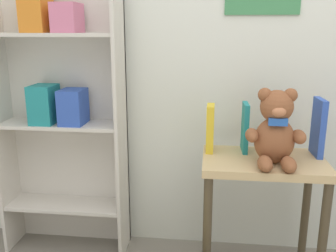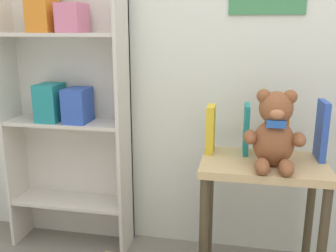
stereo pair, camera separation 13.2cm
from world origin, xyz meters
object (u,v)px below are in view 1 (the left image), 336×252
Objects in this scene: teddy_bear at (275,130)px; book_standing_yellow at (210,128)px; book_standing_teal at (245,127)px; display_table at (262,184)px; bookshelf_side at (62,106)px; book_standing_orange at (281,131)px; book_standing_blue at (318,127)px.

book_standing_yellow is (-0.28, 0.15, -0.04)m from teddy_bear.
display_table is at bearing -53.46° from book_standing_teal.
book_standing_yellow is (0.79, -0.13, -0.06)m from bookshelf_side.
display_table is at bearing -18.51° from book_standing_yellow.
book_standing_teal is at bearing 128.03° from display_table.
bookshelf_side reaches higher than display_table.
bookshelf_side is 2.27× the size of display_table.
book_standing_orange is at bearing -5.63° from book_standing_teal.
display_table is 0.28m from book_standing_teal.
teddy_bear reaches higher than book_standing_blue.
teddy_bear is at bearing -110.41° from book_standing_orange.
book_standing_blue is (0.17, -0.01, 0.03)m from book_standing_orange.
book_standing_blue reaches higher than book_standing_teal.
book_standing_teal is 0.17m from book_standing_orange.
display_table is at bearing -11.60° from bookshelf_side.
teddy_bear reaches higher than display_table.
book_standing_orange is at bearing -6.06° from bookshelf_side.
display_table is 2.93× the size of book_standing_orange.
bookshelf_side is at bearing 165.67° from teddy_bear.
book_standing_teal is (0.17, 0.02, 0.00)m from book_standing_yellow.
book_standing_orange is 0.81× the size of book_standing_blue.
book_standing_orange is at bearing 174.58° from book_standing_blue.
teddy_bear is (0.03, -0.06, 0.28)m from display_table.
teddy_bear is 0.21m from book_standing_teal.
book_standing_blue is at bearing 0.50° from book_standing_yellow.
teddy_bear reaches higher than book_standing_orange.
teddy_bear is 1.47× the size of book_standing_yellow.
teddy_bear is at bearing -14.33° from bookshelf_side.
book_standing_yellow is at bearing -175.40° from book_standing_teal.
book_standing_yellow is 1.05× the size of book_standing_orange.
display_table is 2.80× the size of book_standing_yellow.
teddy_bear is at bearing -56.98° from book_standing_teal.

